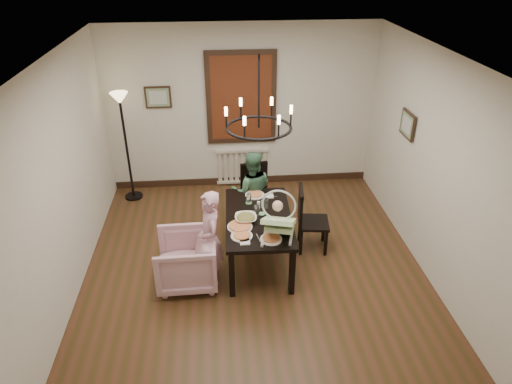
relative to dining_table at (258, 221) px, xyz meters
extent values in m
cube|color=#532E1C|center=(-0.07, -0.20, -0.63)|extent=(4.50, 5.00, 0.01)
cube|color=white|center=(-0.07, -0.20, 2.17)|extent=(4.50, 5.00, 0.01)
cube|color=beige|center=(-0.07, 2.30, 0.77)|extent=(4.50, 0.01, 2.80)
cube|color=beige|center=(-2.32, -0.20, 0.77)|extent=(0.01, 5.00, 2.80)
cube|color=beige|center=(2.18, -0.20, 0.77)|extent=(0.01, 5.00, 2.80)
cube|color=black|center=(0.00, 0.00, 0.06)|extent=(0.91, 1.55, 0.05)
cube|color=black|center=(-0.39, -0.69, -0.30)|extent=(0.07, 0.07, 0.66)
cube|color=black|center=(-0.34, 0.71, -0.30)|extent=(0.07, 0.07, 0.66)
cube|color=black|center=(0.34, -0.71, -0.30)|extent=(0.07, 0.07, 0.66)
cube|color=black|center=(0.39, 0.69, -0.30)|extent=(0.07, 0.07, 0.66)
imported|color=#D9A6B9|center=(-0.96, -0.37, -0.28)|extent=(0.77, 0.75, 0.69)
imported|color=#CE91A5|center=(-0.64, -0.36, -0.10)|extent=(0.33, 0.44, 1.07)
imported|color=#416D4E|center=(-0.02, 0.82, -0.11)|extent=(0.52, 0.41, 1.05)
imported|color=white|center=(-0.17, -0.10, 0.13)|extent=(0.34, 0.34, 0.08)
cylinder|color=tan|center=(-0.26, -0.25, 0.10)|extent=(0.32, 0.32, 0.04)
cylinder|color=silver|center=(-0.02, 0.03, 0.15)|extent=(0.07, 0.07, 0.14)
cube|color=maroon|center=(-0.07, 2.26, 0.97)|extent=(1.00, 0.03, 1.40)
cube|color=black|center=(-1.42, 2.27, 1.02)|extent=(0.42, 0.03, 0.36)
cube|color=black|center=(2.14, 0.70, 1.02)|extent=(0.03, 0.42, 0.36)
torus|color=black|center=(0.00, 0.00, 1.32)|extent=(0.80, 0.80, 0.04)
camera|label=1|loc=(-0.50, -5.05, 3.28)|focal=32.00mm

